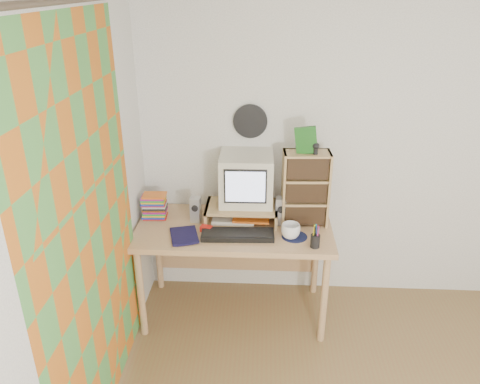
# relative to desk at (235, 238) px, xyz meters

# --- Properties ---
(back_wall) EXTENTS (3.50, 0.00, 3.50)m
(back_wall) POSITION_rel_desk_xyz_m (1.03, 0.31, 0.63)
(back_wall) COLOR white
(back_wall) RESTS_ON floor
(left_wall) EXTENTS (0.00, 3.50, 3.50)m
(left_wall) POSITION_rel_desk_xyz_m (-0.72, -1.44, 0.63)
(left_wall) COLOR white
(left_wall) RESTS_ON floor
(curtain) EXTENTS (0.00, 2.20, 2.20)m
(curtain) POSITION_rel_desk_xyz_m (-0.68, -0.96, 0.53)
(curtain) COLOR #C6661C
(curtain) RESTS_ON left_wall
(wall_disc) EXTENTS (0.25, 0.02, 0.25)m
(wall_disc) POSITION_rel_desk_xyz_m (0.10, 0.29, 0.81)
(wall_disc) COLOR black
(wall_disc) RESTS_ON back_wall
(desk) EXTENTS (1.40, 0.70, 0.75)m
(desk) POSITION_rel_desk_xyz_m (0.00, 0.00, 0.00)
(desk) COLOR tan
(desk) RESTS_ON floor
(monitor_riser) EXTENTS (0.52, 0.30, 0.12)m
(monitor_riser) POSITION_rel_desk_xyz_m (0.05, 0.04, 0.23)
(monitor_riser) COLOR tan
(monitor_riser) RESTS_ON desk
(crt_monitor) EXTENTS (0.39, 0.39, 0.36)m
(crt_monitor) POSITION_rel_desk_xyz_m (0.08, 0.09, 0.44)
(crt_monitor) COLOR beige
(crt_monitor) RESTS_ON monitor_riser
(speaker_left) EXTENTS (0.08, 0.08, 0.19)m
(speaker_left) POSITION_rel_desk_xyz_m (-0.28, 0.01, 0.23)
(speaker_left) COLOR #A5A4A8
(speaker_left) RESTS_ON desk
(speaker_right) EXTENTS (0.08, 0.08, 0.21)m
(speaker_right) POSITION_rel_desk_xyz_m (0.34, -0.00, 0.24)
(speaker_right) COLOR #A5A4A8
(speaker_right) RESTS_ON desk
(keyboard) EXTENTS (0.50, 0.18, 0.03)m
(keyboard) POSITION_rel_desk_xyz_m (0.04, -0.21, 0.15)
(keyboard) COLOR black
(keyboard) RESTS_ON desk
(dvd_stack) EXTENTS (0.18, 0.13, 0.24)m
(dvd_stack) POSITION_rel_desk_xyz_m (-0.59, 0.05, 0.26)
(dvd_stack) COLOR brown
(dvd_stack) RESTS_ON desk
(cd_rack) EXTENTS (0.33, 0.19, 0.54)m
(cd_rack) POSITION_rel_desk_xyz_m (0.50, 0.02, 0.41)
(cd_rack) COLOR tan
(cd_rack) RESTS_ON desk
(mug) EXTENTS (0.13, 0.13, 0.10)m
(mug) POSITION_rel_desk_xyz_m (0.40, -0.20, 0.19)
(mug) COLOR white
(mug) RESTS_ON desk
(diary) EXTENTS (0.26, 0.22, 0.04)m
(diary) POSITION_rel_desk_xyz_m (-0.42, -0.26, 0.16)
(diary) COLOR #110E36
(diary) RESTS_ON desk
(mousepad) EXTENTS (0.18, 0.18, 0.00)m
(mousepad) POSITION_rel_desk_xyz_m (0.43, -0.19, 0.14)
(mousepad) COLOR #101137
(mousepad) RESTS_ON desk
(pen_cup) EXTENTS (0.07, 0.07, 0.13)m
(pen_cup) POSITION_rel_desk_xyz_m (0.55, -0.32, 0.20)
(pen_cup) COLOR black
(pen_cup) RESTS_ON desk
(papers) EXTENTS (0.31, 0.23, 0.04)m
(papers) POSITION_rel_desk_xyz_m (0.04, 0.05, 0.15)
(papers) COLOR white
(papers) RESTS_ON desk
(red_box) EXTENTS (0.09, 0.07, 0.04)m
(red_box) POSITION_rel_desk_xyz_m (-0.19, -0.14, 0.15)
(red_box) COLOR red
(red_box) RESTS_ON desk
(game_box) EXTENTS (0.15, 0.05, 0.18)m
(game_box) POSITION_rel_desk_xyz_m (0.48, 0.00, 0.77)
(game_box) COLOR #1B5D1A
(game_box) RESTS_ON cd_rack
(webcam) EXTENTS (0.05, 0.05, 0.08)m
(webcam) POSITION_rel_desk_xyz_m (0.55, -0.01, 0.72)
(webcam) COLOR black
(webcam) RESTS_ON cd_rack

